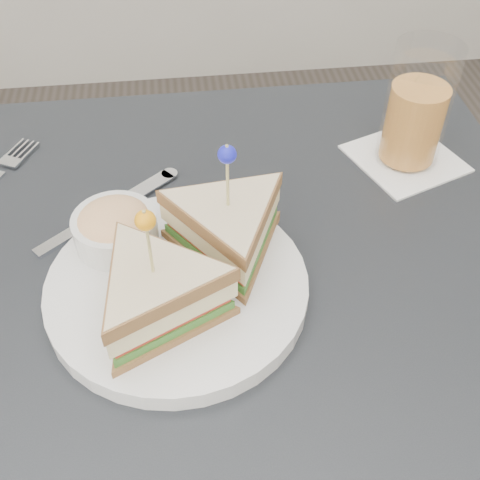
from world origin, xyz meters
The scene contains 4 objects.
table centered at (0.00, 0.00, 0.67)m, with size 0.80×0.80×0.75m.
plate_meal centered at (-0.05, -0.01, 0.80)m, with size 0.33×0.31×0.17m.
cutlery_knife centered at (-0.15, 0.12, 0.75)m, with size 0.18×0.15×0.01m.
drink_set centered at (0.26, 0.19, 0.83)m, with size 0.17×0.17×0.17m.
Camera 1 is at (-0.05, -0.45, 1.26)m, focal length 45.00 mm.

